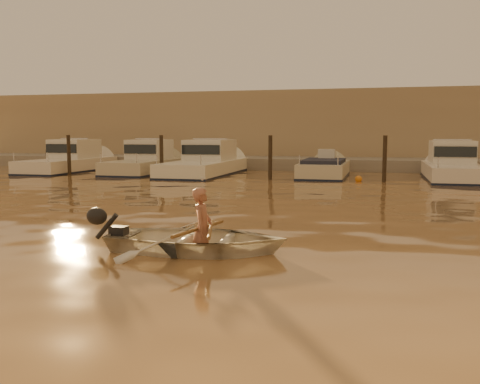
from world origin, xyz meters
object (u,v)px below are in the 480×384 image
(moored_boat_4, at_px, (453,166))
(dinghy, at_px, (197,240))
(moored_boat_0, at_px, (68,160))
(person, at_px, (202,228))
(moored_boat_2, at_px, (205,162))
(moored_boat_3, at_px, (324,172))
(waterfront_building, at_px, (312,129))
(moored_boat_1, at_px, (145,161))

(moored_boat_4, bearing_deg, dinghy, -110.27)
(moored_boat_0, bearing_deg, person, -51.46)
(moored_boat_2, distance_m, moored_boat_4, 11.85)
(moored_boat_3, relative_size, moored_boat_4, 0.84)
(moored_boat_3, height_order, waterfront_building, waterfront_building)
(dinghy, distance_m, moored_boat_3, 17.06)
(person, xyz_separation_m, moored_boat_1, (-9.01, 17.05, 0.20))
(moored_boat_1, relative_size, moored_boat_2, 0.80)
(moored_boat_4, bearing_deg, person, -109.98)
(person, distance_m, moored_boat_2, 17.96)
(waterfront_building, bearing_deg, dinghy, -86.90)
(moored_boat_1, xyz_separation_m, waterfront_building, (7.39, 11.00, 1.77))
(moored_boat_0, distance_m, waterfront_building, 16.34)
(moored_boat_1, bearing_deg, person, -62.14)
(moored_boat_4, bearing_deg, moored_boat_2, 180.00)
(moored_boat_0, xyz_separation_m, moored_boat_3, (13.97, 0.00, -0.40))
(moored_boat_0, height_order, moored_boat_2, same)
(dinghy, distance_m, moored_boat_1, 19.25)
(waterfront_building, bearing_deg, person, -86.69)
(waterfront_building, bearing_deg, moored_boat_1, -123.90)
(moored_boat_2, bearing_deg, dinghy, -71.96)
(dinghy, bearing_deg, waterfront_building, -1.25)
(moored_boat_3, bearing_deg, moored_boat_1, 180.00)
(moored_boat_1, xyz_separation_m, moored_boat_2, (3.36, 0.00, 0.00))
(person, relative_size, moored_boat_1, 0.21)
(person, bearing_deg, moored_boat_2, 13.99)
(dinghy, distance_m, moored_boat_0, 21.74)
(moored_boat_2, relative_size, waterfront_building, 0.19)
(moored_boat_4, bearing_deg, moored_boat_3, 180.00)
(dinghy, height_order, moored_boat_3, moored_boat_3)
(dinghy, xyz_separation_m, moored_boat_4, (6.30, 17.05, 0.41))
(moored_boat_0, relative_size, moored_boat_2, 0.88)
(dinghy, xyz_separation_m, moored_boat_3, (0.49, 17.05, 0.01))
(moored_boat_4, distance_m, waterfront_building, 13.61)
(moored_boat_0, xyz_separation_m, moored_boat_1, (4.57, 0.00, 0.00))
(moored_boat_0, bearing_deg, moored_boat_1, 0.00)
(moored_boat_0, distance_m, moored_boat_1, 4.57)
(person, bearing_deg, moored_boat_3, -5.67)
(moored_boat_1, relative_size, moored_boat_4, 0.96)
(moored_boat_1, height_order, moored_boat_4, same)
(person, relative_size, waterfront_building, 0.03)
(moored_boat_3, xyz_separation_m, moored_boat_4, (5.81, 0.00, 0.40))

